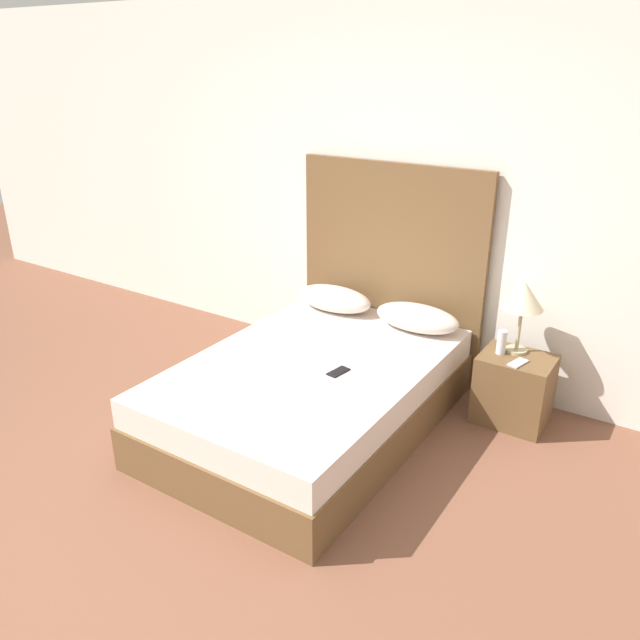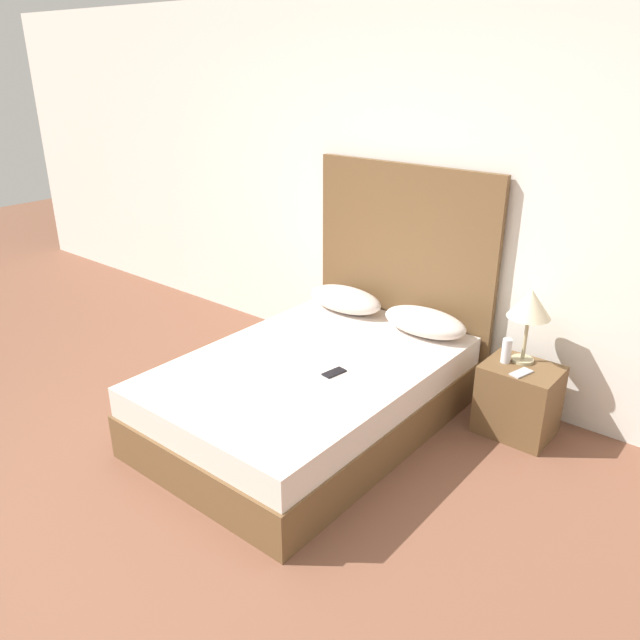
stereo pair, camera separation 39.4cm
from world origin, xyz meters
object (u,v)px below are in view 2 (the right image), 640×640
object	(u,v)px
nightstand	(518,400)
phone_on_nightstand	(521,373)
bed	(310,394)
phone_on_bed	(334,373)
table_lamp	(530,305)

from	to	relation	value
nightstand	phone_on_nightstand	size ratio (longest dim) A/B	2.90
bed	phone_on_nightstand	size ratio (longest dim) A/B	12.76
phone_on_bed	table_lamp	bearing A→B (deg)	47.21
phone_on_nightstand	phone_on_bed	bearing A→B (deg)	-140.83
bed	phone_on_nightstand	xyz separation A→B (m)	(1.11, 0.69, 0.24)
nightstand	phone_on_nightstand	bearing A→B (deg)	-73.56
phone_on_bed	nightstand	world-z (taller)	phone_on_bed
nightstand	table_lamp	size ratio (longest dim) A/B	0.97
bed	nightstand	bearing A→B (deg)	35.85
phone_on_nightstand	nightstand	bearing A→B (deg)	106.44
nightstand	table_lamp	bearing A→B (deg)	115.83
table_lamp	phone_on_nightstand	bearing A→B (deg)	-69.24
table_lamp	nightstand	bearing A→B (deg)	-64.17
bed	phone_on_bed	world-z (taller)	phone_on_bed
bed	phone_on_bed	bearing A→B (deg)	-8.42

